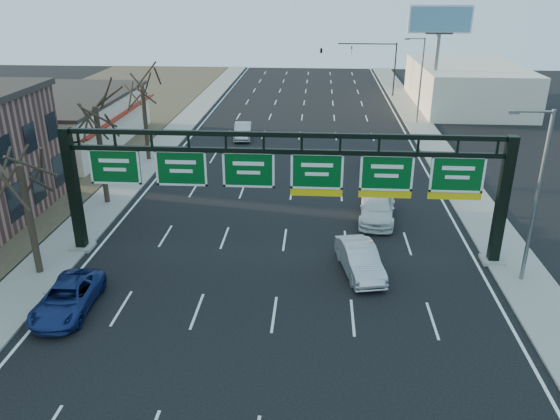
# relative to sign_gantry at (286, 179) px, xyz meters

# --- Properties ---
(ground) EXTENTS (160.00, 160.00, 0.00)m
(ground) POSITION_rel_sign_gantry_xyz_m (-0.16, -8.00, -4.63)
(ground) COLOR black
(ground) RESTS_ON ground
(sidewalk_left) EXTENTS (3.00, 120.00, 0.12)m
(sidewalk_left) POSITION_rel_sign_gantry_xyz_m (-12.96, 12.00, -4.57)
(sidewalk_left) COLOR gray
(sidewalk_left) RESTS_ON ground
(sidewalk_right) EXTENTS (3.00, 120.00, 0.12)m
(sidewalk_right) POSITION_rel_sign_gantry_xyz_m (12.64, 12.00, -4.57)
(sidewalk_right) COLOR gray
(sidewalk_right) RESTS_ON ground
(lane_markings) EXTENTS (21.60, 120.00, 0.01)m
(lane_markings) POSITION_rel_sign_gantry_xyz_m (-0.16, 12.00, -4.62)
(lane_markings) COLOR white
(lane_markings) RESTS_ON ground
(sign_gantry) EXTENTS (24.60, 1.20, 7.20)m
(sign_gantry) POSITION_rel_sign_gantry_xyz_m (0.00, 0.00, 0.00)
(sign_gantry) COLOR black
(sign_gantry) RESTS_ON ground
(cream_strip) EXTENTS (10.90, 18.40, 4.70)m
(cream_strip) POSITION_rel_sign_gantry_xyz_m (-21.64, 21.00, -2.27)
(cream_strip) COLOR beige
(cream_strip) RESTS_ON ground
(building_right_distant) EXTENTS (12.00, 20.00, 5.00)m
(building_right_distant) POSITION_rel_sign_gantry_xyz_m (19.84, 42.00, -2.13)
(building_right_distant) COLOR beige
(building_right_distant) RESTS_ON ground
(tree_gantry) EXTENTS (3.60, 3.60, 8.48)m
(tree_gantry) POSITION_rel_sign_gantry_xyz_m (-12.96, -3.00, 2.48)
(tree_gantry) COLOR #32261B
(tree_gantry) RESTS_ON sidewalk_left
(tree_mid) EXTENTS (3.60, 3.60, 9.24)m
(tree_mid) POSITION_rel_sign_gantry_xyz_m (-12.96, 7.00, 3.23)
(tree_mid) COLOR #32261B
(tree_mid) RESTS_ON sidewalk_left
(tree_far) EXTENTS (3.60, 3.60, 8.86)m
(tree_far) POSITION_rel_sign_gantry_xyz_m (-12.96, 17.00, 2.86)
(tree_far) COLOR #32261B
(tree_far) RESTS_ON sidewalk_left
(streetlight_near) EXTENTS (2.15, 0.22, 9.00)m
(streetlight_near) POSITION_rel_sign_gantry_xyz_m (12.31, -2.00, 0.45)
(streetlight_near) COLOR slate
(streetlight_near) RESTS_ON sidewalk_right
(streetlight_far) EXTENTS (2.15, 0.22, 9.00)m
(streetlight_far) POSITION_rel_sign_gantry_xyz_m (12.31, 32.00, 0.45)
(streetlight_far) COLOR slate
(streetlight_far) RESTS_ON sidewalk_right
(billboard_right) EXTENTS (7.00, 0.50, 12.00)m
(billboard_right) POSITION_rel_sign_gantry_xyz_m (14.84, 36.98, 4.43)
(billboard_right) COLOR slate
(billboard_right) RESTS_ON ground
(traffic_signal_mast) EXTENTS (10.16, 0.54, 7.00)m
(traffic_signal_mast) POSITION_rel_sign_gantry_xyz_m (5.53, 47.00, 0.87)
(traffic_signal_mast) COLOR black
(traffic_signal_mast) RESTS_ON ground
(car_blue_suv) EXTENTS (2.41, 4.99, 1.37)m
(car_blue_suv) POSITION_rel_sign_gantry_xyz_m (-9.88, -6.36, -3.95)
(car_blue_suv) COLOR navy
(car_blue_suv) RESTS_ON ground
(car_silver_sedan) EXTENTS (2.63, 5.03, 1.58)m
(car_silver_sedan) POSITION_rel_sign_gantry_xyz_m (4.07, -1.74, -3.84)
(car_silver_sedan) COLOR #B4B4B9
(car_silver_sedan) RESTS_ON ground
(car_white_wagon) EXTENTS (2.81, 5.61, 1.56)m
(car_white_wagon) POSITION_rel_sign_gantry_xyz_m (5.65, 5.50, -3.85)
(car_white_wagon) COLOR white
(car_white_wagon) RESTS_ON ground
(car_grey_far) EXTENTS (2.47, 4.39, 1.41)m
(car_grey_far) POSITION_rel_sign_gantry_xyz_m (6.57, 15.13, -3.92)
(car_grey_far) COLOR #3D4042
(car_grey_far) RESTS_ON ground
(car_silver_distant) EXTENTS (1.96, 4.69, 1.51)m
(car_silver_distant) POSITION_rel_sign_gantry_xyz_m (-5.70, 24.59, -3.88)
(car_silver_distant) COLOR #AAAAAE
(car_silver_distant) RESTS_ON ground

